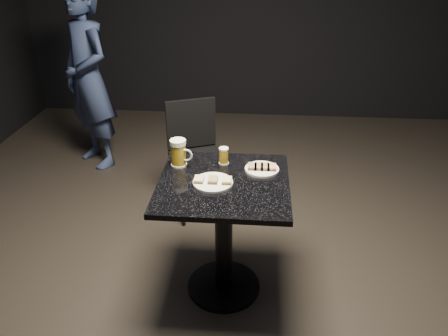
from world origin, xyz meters
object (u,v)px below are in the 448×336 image
(plate_large, at_px, (213,183))
(beer_mug, at_px, (179,153))
(patron, at_px, (88,79))
(beer_tumbler, at_px, (224,156))
(plate_small, at_px, (262,169))
(chair, at_px, (195,150))
(table, at_px, (224,219))

(plate_large, bearing_deg, beer_mug, 137.52)
(plate_large, bearing_deg, patron, 127.71)
(beer_mug, height_order, beer_tumbler, beer_mug)
(plate_large, relative_size, plate_small, 1.11)
(plate_large, height_order, beer_mug, beer_mug)
(patron, distance_m, beer_mug, 1.79)
(plate_large, distance_m, beer_mug, 0.30)
(plate_small, xyz_separation_m, chair, (-0.49, 0.76, -0.26))
(plate_large, height_order, table, plate_large)
(beer_tumbler, xyz_separation_m, chair, (-0.27, 0.69, -0.30))
(table, bearing_deg, beer_mug, 148.45)
(patron, relative_size, table, 2.16)
(table, distance_m, chair, 0.94)
(plate_small, relative_size, beer_mug, 1.21)
(patron, bearing_deg, beer_tumbler, -7.04)
(chair, bearing_deg, beer_tumbler, -68.48)
(plate_large, bearing_deg, plate_small, 33.49)
(plate_small, height_order, patron, patron)
(patron, relative_size, beer_mug, 10.24)
(plate_large, xyz_separation_m, patron, (-1.27, 1.64, 0.05))
(patron, bearing_deg, plate_small, -3.97)
(beer_mug, bearing_deg, chair, 91.50)
(chair, bearing_deg, patron, 145.38)
(patron, xyz_separation_m, beer_mug, (1.06, -1.45, 0.02))
(plate_small, relative_size, table, 0.25)
(beer_tumbler, bearing_deg, chair, 111.52)
(plate_large, distance_m, table, 0.26)
(plate_small, relative_size, patron, 0.12)
(patron, height_order, table, patron)
(beer_tumbler, distance_m, chair, 0.80)
(patron, distance_m, table, 2.11)
(beer_mug, bearing_deg, patron, 126.14)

